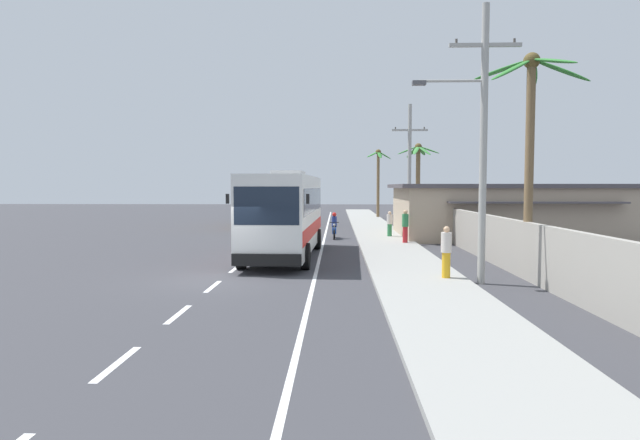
{
  "coord_description": "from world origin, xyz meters",
  "views": [
    {
      "loc": [
        3.99,
        -18.13,
        3.22
      ],
      "look_at": [
        3.23,
        6.31,
        1.7
      ],
      "focal_mm": 30.18,
      "sensor_mm": 36.0,
      "label": 1
    }
  ],
  "objects_px": {
    "pedestrian_near_kerb": "(405,225)",
    "roadside_building": "(510,211)",
    "pedestrian_far_walk": "(446,251)",
    "utility_pole_mid": "(409,168)",
    "coach_bus_foreground": "(285,212)",
    "motorcycle_beside_bus": "(334,228)",
    "pedestrian_midwalk": "(390,223)",
    "palm_third": "(530,122)",
    "palm_nearest": "(378,171)",
    "utility_pole_nearest": "(481,136)",
    "palm_second": "(418,170)",
    "coach_bus_far_lane": "(269,202)"
  },
  "relations": [
    {
      "from": "pedestrian_near_kerb",
      "to": "roadside_building",
      "type": "relative_size",
      "value": 0.12
    },
    {
      "from": "pedestrian_far_walk",
      "to": "utility_pole_mid",
      "type": "bearing_deg",
      "value": -85.87
    },
    {
      "from": "coach_bus_foreground",
      "to": "motorcycle_beside_bus",
      "type": "distance_m",
      "value": 9.17
    },
    {
      "from": "coach_bus_foreground",
      "to": "pedestrian_far_walk",
      "type": "relative_size",
      "value": 6.19
    },
    {
      "from": "pedestrian_far_walk",
      "to": "coach_bus_foreground",
      "type": "bearing_deg",
      "value": -38.64
    },
    {
      "from": "pedestrian_midwalk",
      "to": "pedestrian_far_walk",
      "type": "bearing_deg",
      "value": 87.04
    },
    {
      "from": "pedestrian_near_kerb",
      "to": "palm_third",
      "type": "distance_m",
      "value": 11.9
    },
    {
      "from": "motorcycle_beside_bus",
      "to": "palm_nearest",
      "type": "height_order",
      "value": "palm_nearest"
    },
    {
      "from": "utility_pole_nearest",
      "to": "roadside_building",
      "type": "bearing_deg",
      "value": 69.25
    },
    {
      "from": "palm_second",
      "to": "roadside_building",
      "type": "relative_size",
      "value": 0.45
    },
    {
      "from": "palm_second",
      "to": "coach_bus_far_lane",
      "type": "bearing_deg",
      "value": 170.68
    },
    {
      "from": "coach_bus_far_lane",
      "to": "palm_second",
      "type": "height_order",
      "value": "palm_second"
    },
    {
      "from": "pedestrian_near_kerb",
      "to": "coach_bus_foreground",
      "type": "bearing_deg",
      "value": 173.04
    },
    {
      "from": "coach_bus_far_lane",
      "to": "pedestrian_near_kerb",
      "type": "xyz_separation_m",
      "value": [
        9.51,
        -15.35,
        -0.81
      ]
    },
    {
      "from": "coach_bus_foreground",
      "to": "roadside_building",
      "type": "relative_size",
      "value": 0.74
    },
    {
      "from": "motorcycle_beside_bus",
      "to": "palm_nearest",
      "type": "bearing_deg",
      "value": 78.68
    },
    {
      "from": "motorcycle_beside_bus",
      "to": "pedestrian_near_kerb",
      "type": "height_order",
      "value": "pedestrian_near_kerb"
    },
    {
      "from": "pedestrian_midwalk",
      "to": "utility_pole_nearest",
      "type": "distance_m",
      "value": 16.18
    },
    {
      "from": "pedestrian_near_kerb",
      "to": "pedestrian_midwalk",
      "type": "xyz_separation_m",
      "value": [
        -0.48,
        3.83,
        -0.15
      ]
    },
    {
      "from": "palm_third",
      "to": "motorcycle_beside_bus",
      "type": "bearing_deg",
      "value": 115.53
    },
    {
      "from": "coach_bus_far_lane",
      "to": "roadside_building",
      "type": "bearing_deg",
      "value": -32.21
    },
    {
      "from": "pedestrian_far_walk",
      "to": "palm_second",
      "type": "xyz_separation_m",
      "value": [
        2.74,
        24.81,
        3.47
      ]
    },
    {
      "from": "utility_pole_mid",
      "to": "motorcycle_beside_bus",
      "type": "bearing_deg",
      "value": -159.09
    },
    {
      "from": "palm_second",
      "to": "palm_nearest",
      "type": "bearing_deg",
      "value": 100.71
    },
    {
      "from": "pedestrian_near_kerb",
      "to": "pedestrian_far_walk",
      "type": "bearing_deg",
      "value": -137.41
    },
    {
      "from": "coach_bus_foreground",
      "to": "palm_nearest",
      "type": "height_order",
      "value": "palm_nearest"
    },
    {
      "from": "palm_second",
      "to": "roadside_building",
      "type": "height_order",
      "value": "palm_second"
    },
    {
      "from": "coach_bus_foreground",
      "to": "utility_pole_mid",
      "type": "distance_m",
      "value": 12.99
    },
    {
      "from": "utility_pole_nearest",
      "to": "roadside_building",
      "type": "height_order",
      "value": "utility_pole_nearest"
    },
    {
      "from": "palm_third",
      "to": "pedestrian_midwalk",
      "type": "bearing_deg",
      "value": 103.16
    },
    {
      "from": "utility_pole_nearest",
      "to": "pedestrian_near_kerb",
      "type": "bearing_deg",
      "value": 94.49
    },
    {
      "from": "coach_bus_foreground",
      "to": "palm_nearest",
      "type": "bearing_deg",
      "value": 77.9
    },
    {
      "from": "coach_bus_far_lane",
      "to": "utility_pole_nearest",
      "type": "relative_size",
      "value": 1.33
    },
    {
      "from": "pedestrian_midwalk",
      "to": "pedestrian_far_walk",
      "type": "height_order",
      "value": "pedestrian_far_walk"
    },
    {
      "from": "palm_second",
      "to": "utility_pole_nearest",
      "type": "bearing_deg",
      "value": -93.96
    },
    {
      "from": "motorcycle_beside_bus",
      "to": "pedestrian_near_kerb",
      "type": "xyz_separation_m",
      "value": [
        3.93,
        -3.64,
        0.44
      ]
    },
    {
      "from": "utility_pole_nearest",
      "to": "palm_second",
      "type": "height_order",
      "value": "utility_pole_nearest"
    },
    {
      "from": "pedestrian_far_walk",
      "to": "palm_third",
      "type": "relative_size",
      "value": 0.22
    },
    {
      "from": "coach_bus_far_lane",
      "to": "palm_third",
      "type": "distance_m",
      "value": 29.05
    },
    {
      "from": "coach_bus_foreground",
      "to": "coach_bus_far_lane",
      "type": "xyz_separation_m",
      "value": [
        -3.39,
        20.5,
        -0.15
      ]
    },
    {
      "from": "pedestrian_midwalk",
      "to": "palm_second",
      "type": "bearing_deg",
      "value": -112.84
    },
    {
      "from": "coach_bus_far_lane",
      "to": "pedestrian_near_kerb",
      "type": "bearing_deg",
      "value": -58.22
    },
    {
      "from": "pedestrian_near_kerb",
      "to": "palm_third",
      "type": "bearing_deg",
      "value": -121.82
    },
    {
      "from": "utility_pole_mid",
      "to": "pedestrian_midwalk",
      "type": "bearing_deg",
      "value": -130.27
    },
    {
      "from": "palm_nearest",
      "to": "utility_pole_mid",
      "type": "bearing_deg",
      "value": -88.5
    },
    {
      "from": "utility_pole_mid",
      "to": "palm_second",
      "type": "relative_size",
      "value": 1.28
    },
    {
      "from": "coach_bus_foreground",
      "to": "palm_second",
      "type": "relative_size",
      "value": 1.63
    },
    {
      "from": "roadside_building",
      "to": "palm_third",
      "type": "bearing_deg",
      "value": -105.58
    },
    {
      "from": "pedestrian_near_kerb",
      "to": "pedestrian_midwalk",
      "type": "bearing_deg",
      "value": 50.13
    },
    {
      "from": "motorcycle_beside_bus",
      "to": "pedestrian_near_kerb",
      "type": "bearing_deg",
      "value": -42.79
    }
  ]
}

